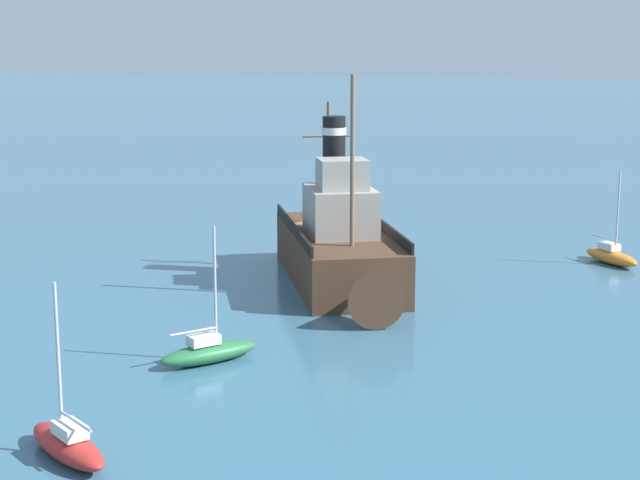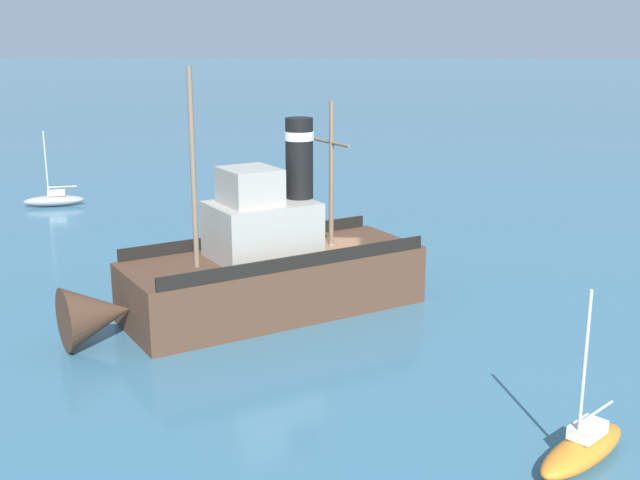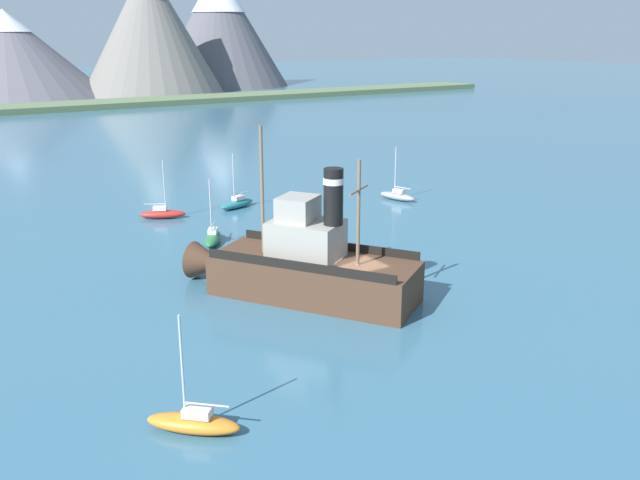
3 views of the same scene
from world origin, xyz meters
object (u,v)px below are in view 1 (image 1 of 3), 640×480
sailboat_green (209,351)px  sailboat_orange (611,256)px  old_tugboat (341,246)px  sailboat_red (68,443)px

sailboat_green → sailboat_orange: (-10.86, -22.51, 0.00)m
old_tugboat → sailboat_orange: 14.89m
old_tugboat → sailboat_green: 12.75m
old_tugboat → sailboat_red: size_ratio=2.83×
sailboat_orange → sailboat_green: bearing=64.2°
old_tugboat → sailboat_green: bearing=91.0°
sailboat_green → sailboat_red: (-0.67, 8.73, 0.00)m
sailboat_red → sailboat_green: bearing=-85.6°
sailboat_red → old_tugboat: bearing=-87.6°
sailboat_green → sailboat_orange: 24.99m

